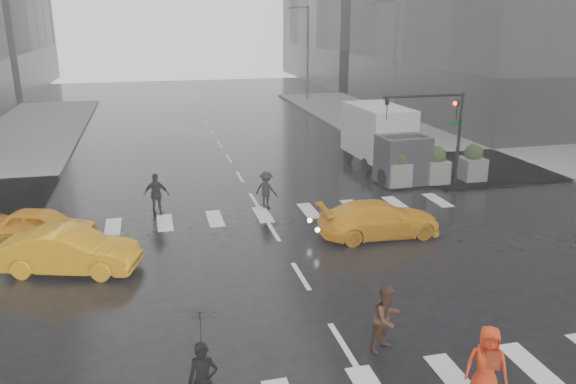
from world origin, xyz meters
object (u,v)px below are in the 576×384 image
object	(u,v)px
pedestrian_brown	(387,318)
taxi_mid	(70,251)
taxi_front	(42,226)
box_truck	(384,139)
pedestrian_orange	(487,365)
traffic_signal_pole	(441,121)

from	to	relation	value
pedestrian_brown	taxi_mid	size ratio (longest dim) A/B	0.40
taxi_front	box_truck	bearing A→B (deg)	-51.79
taxi_front	taxi_mid	distance (m)	3.07
pedestrian_orange	taxi_front	bearing A→B (deg)	157.78
taxi_front	taxi_mid	bearing A→B (deg)	-138.80
traffic_signal_pole	box_truck	xyz separation A→B (m)	(-1.51, 3.05, -1.41)
pedestrian_orange	taxi_mid	bearing A→B (deg)	161.94
taxi_front	taxi_mid	xyz separation A→B (m)	(1.25, -2.80, 0.06)
taxi_front	taxi_mid	size ratio (longest dim) A/B	0.88
taxi_front	pedestrian_brown	bearing A→B (deg)	-118.25
taxi_front	box_truck	size ratio (longest dim) A/B	0.59
traffic_signal_pole	pedestrian_brown	xyz separation A→B (m)	(-8.06, -12.46, -2.36)
pedestrian_orange	traffic_signal_pole	bearing A→B (deg)	91.18
traffic_signal_pole	taxi_mid	world-z (taller)	traffic_signal_pole
pedestrian_orange	pedestrian_brown	bearing A→B (deg)	143.56
taxi_front	taxi_mid	world-z (taller)	taxi_mid
pedestrian_brown	pedestrian_orange	xyz separation A→B (m)	(1.23, -2.35, 0.04)
pedestrian_brown	taxi_mid	distance (m)	10.39
traffic_signal_pole	pedestrian_orange	xyz separation A→B (m)	(-6.83, -14.81, -2.32)
pedestrian_brown	taxi_mid	xyz separation A→B (m)	(-8.03, 6.60, -0.15)
pedestrian_brown	box_truck	size ratio (longest dim) A/B	0.27
pedestrian_brown	pedestrian_orange	distance (m)	2.65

